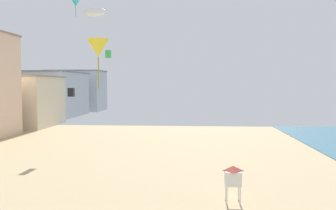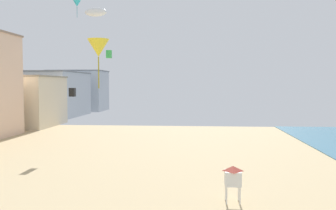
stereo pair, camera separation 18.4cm
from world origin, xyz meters
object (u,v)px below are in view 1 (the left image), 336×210
(kite_cyan_delta, at_px, (76,3))
(kite_green_box, at_px, (108,54))
(kite_black_box, at_px, (71,92))
(kite_yellow_delta, at_px, (98,48))
(kite_white_parafoil, at_px, (95,12))
(lifeguard_stand, at_px, (233,176))

(kite_cyan_delta, xyz_separation_m, kite_green_box, (7.66, -13.14, -8.04))
(kite_green_box, bearing_deg, kite_black_box, 128.57)
(kite_yellow_delta, relative_size, kite_black_box, 3.52)
(kite_black_box, height_order, kite_white_parafoil, kite_white_parafoil)
(kite_yellow_delta, bearing_deg, kite_green_box, 97.98)
(kite_green_box, bearing_deg, kite_yellow_delta, -82.02)
(kite_yellow_delta, bearing_deg, kite_white_parafoil, 106.59)
(lifeguard_stand, relative_size, kite_green_box, 3.31)
(lifeguard_stand, relative_size, kite_yellow_delta, 0.66)
(kite_black_box, relative_size, kite_green_box, 1.41)
(kite_black_box, xyz_separation_m, kite_white_parafoil, (3.09, 0.10, 9.93))
(kite_black_box, bearing_deg, kite_cyan_delta, 99.73)
(kite_cyan_delta, bearing_deg, lifeguard_stand, -51.31)
(kite_cyan_delta, distance_m, kite_white_parafoil, 6.21)
(kite_black_box, bearing_deg, kite_white_parafoil, 1.94)
(kite_black_box, xyz_separation_m, kite_green_box, (6.89, -8.65, 3.98))
(kite_green_box, distance_m, kite_white_parafoil, 11.24)
(kite_yellow_delta, distance_m, kite_cyan_delta, 23.95)
(kite_yellow_delta, distance_m, kite_white_parafoil, 18.12)
(kite_yellow_delta, xyz_separation_m, kite_white_parafoil, (-4.87, 16.35, 6.12))
(lifeguard_stand, xyz_separation_m, kite_yellow_delta, (-10.17, 2.86, 9.15))
(kite_yellow_delta, relative_size, kite_cyan_delta, 1.69)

